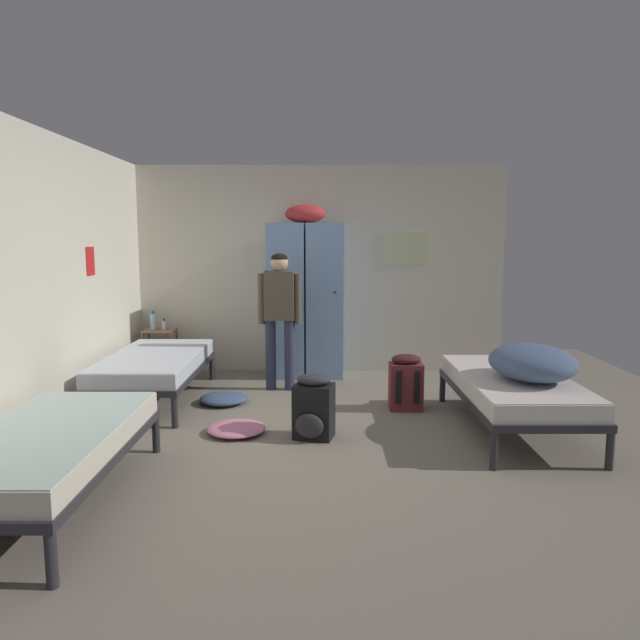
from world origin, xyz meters
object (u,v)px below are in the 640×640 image
object	(u,v)px
locker_bank	(307,297)
water_bottle	(155,321)
clothes_pile_pink	(238,428)
bed_right	(514,388)
clothes_pile_denim	(225,398)
backpack_maroon	(407,383)
bed_left_front	(49,446)
bedding_heap	(534,362)
bed_left_rear	(156,364)
shelf_unit	(162,347)
backpack_black	(315,408)
person_traveler	(281,308)
lotion_bottle	(166,325)

from	to	relation	value
locker_bank	water_bottle	world-z (taller)	locker_bank
locker_bank	clothes_pile_pink	size ratio (longest dim) A/B	4.03
bed_right	clothes_pile_denim	xyz separation A→B (m)	(-2.67, 0.85, -0.33)
clothes_pile_denim	clothes_pile_pink	bearing A→B (deg)	-74.55
clothes_pile_pink	backpack_maroon	bearing A→B (deg)	25.31
bed_left_front	bedding_heap	size ratio (longest dim) A/B	2.18
bed_left_rear	water_bottle	size ratio (longest dim) A/B	8.39
bed_right	backpack_maroon	xyz separation A→B (m)	(-0.84, 0.65, -0.12)
clothes_pile_denim	bed_left_front	bearing A→B (deg)	-107.40
bedding_heap	backpack_maroon	distance (m)	1.30
bed_left_rear	clothes_pile_pink	distance (m)	1.49
shelf_unit	clothes_pile_denim	xyz separation A→B (m)	(0.98, -1.27, -0.29)
shelf_unit	water_bottle	world-z (taller)	water_bottle
bedding_heap	backpack_maroon	xyz separation A→B (m)	(-0.94, 0.81, -0.38)
locker_bank	clothes_pile_denim	distance (m)	1.76
locker_bank	backpack_black	world-z (taller)	locker_bank
bedding_heap	clothes_pile_pink	distance (m)	2.58
person_traveler	lotion_bottle	bearing A→B (deg)	155.43
backpack_black	backpack_maroon	bearing A→B (deg)	44.13
bed_right	bed_left_front	bearing A→B (deg)	-156.49
bed_left_rear	shelf_unit	bearing A→B (deg)	102.26
bedding_heap	clothes_pile_pink	size ratio (longest dim) A/B	1.70
water_bottle	lotion_bottle	bearing A→B (deg)	-21.80
shelf_unit	clothes_pile_pink	xyz separation A→B (m)	(1.24, -2.21, -0.30)
bedding_heap	person_traveler	bearing A→B (deg)	144.63
bed_left_front	clothes_pile_denim	xyz separation A→B (m)	(0.73, 2.32, -0.33)
bedding_heap	clothes_pile_pink	world-z (taller)	bedding_heap
bed_left_rear	clothes_pile_pink	xyz separation A→B (m)	(0.99, -1.06, -0.34)
bed_left_front	lotion_bottle	size ratio (longest dim) A/B	13.84
bed_left_front	water_bottle	size ratio (longest dim) A/B	8.39
shelf_unit	clothes_pile_pink	bearing A→B (deg)	-60.77
bed_left_front	clothes_pile_pink	world-z (taller)	bed_left_front
backpack_black	clothes_pile_denim	xyz separation A→B (m)	(-0.93, 1.06, -0.21)
bedding_heap	person_traveler	size ratio (longest dim) A/B	0.58
clothes_pile_pink	bed_right	bearing A→B (deg)	2.13
water_bottle	clothes_pile_pink	size ratio (longest dim) A/B	0.44
locker_bank	backpack_black	size ratio (longest dim) A/B	3.76
bedding_heap	backpack_black	distance (m)	1.88
locker_bank	bed_right	bearing A→B (deg)	-48.57
shelf_unit	bedding_heap	bearing A→B (deg)	-31.37
bed_left_front	bed_left_rear	distance (m)	2.45
lotion_bottle	backpack_black	distance (m)	2.96
shelf_unit	backpack_maroon	size ratio (longest dim) A/B	1.04
bedding_heap	backpack_maroon	world-z (taller)	bedding_heap
bed_left_rear	bed_right	bearing A→B (deg)	-15.94
locker_bank	water_bottle	size ratio (longest dim) A/B	9.14
bed_right	water_bottle	distance (m)	4.30
clothes_pile_pink	bed_left_rear	bearing A→B (deg)	132.96
water_bottle	lotion_bottle	size ratio (longest dim) A/B	1.65
shelf_unit	water_bottle	bearing A→B (deg)	165.96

